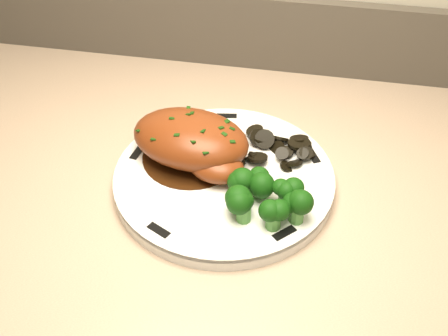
# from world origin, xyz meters

# --- Properties ---
(plate) EXTENTS (0.36, 0.36, 0.02)m
(plate) POSITION_xyz_m (-0.65, 1.70, 0.89)
(plate) COLOR white
(plate) RESTS_ON counter
(rim_accent_0) EXTENTS (0.02, 0.03, 0.00)m
(rim_accent_0) POSITION_xyz_m (-0.55, 1.75, 0.90)
(rim_accent_0) COLOR black
(rim_accent_0) RESTS_ON plate
(rim_accent_1) EXTENTS (0.03, 0.01, 0.00)m
(rim_accent_1) POSITION_xyz_m (-0.67, 1.82, 0.90)
(rim_accent_1) COLOR black
(rim_accent_1) RESTS_ON plate
(rim_accent_2) EXTENTS (0.01, 0.03, 0.00)m
(rim_accent_2) POSITION_xyz_m (-0.77, 1.72, 0.90)
(rim_accent_2) COLOR black
(rim_accent_2) RESTS_ON plate
(rim_accent_3) EXTENTS (0.03, 0.02, 0.00)m
(rim_accent_3) POSITION_xyz_m (-0.71, 1.59, 0.90)
(rim_accent_3) COLOR black
(rim_accent_3) RESTS_ON plate
(rim_accent_4) EXTENTS (0.03, 0.03, 0.00)m
(rim_accent_4) POSITION_xyz_m (-0.57, 1.62, 0.90)
(rim_accent_4) COLOR black
(rim_accent_4) RESTS_ON plate
(gravy_pool) EXTENTS (0.13, 0.13, 0.00)m
(gravy_pool) POSITION_xyz_m (-0.70, 1.72, 0.90)
(gravy_pool) COLOR black
(gravy_pool) RESTS_ON plate
(chicken_breast) EXTENTS (0.17, 0.13, 0.06)m
(chicken_breast) POSITION_xyz_m (-0.69, 1.72, 0.93)
(chicken_breast) COLOR brown
(chicken_breast) RESTS_ON plate
(mushroom_pile) EXTENTS (0.10, 0.07, 0.03)m
(mushroom_pile) POSITION_xyz_m (-0.60, 1.75, 0.90)
(mushroom_pile) COLOR black
(mushroom_pile) RESTS_ON plate
(broccoli_florets) EXTENTS (0.10, 0.07, 0.04)m
(broccoli_florets) POSITION_xyz_m (-0.59, 1.65, 0.92)
(broccoli_florets) COLOR #4E923E
(broccoli_florets) RESTS_ON plate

